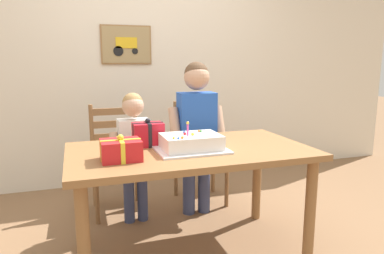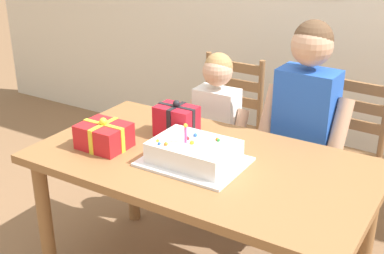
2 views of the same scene
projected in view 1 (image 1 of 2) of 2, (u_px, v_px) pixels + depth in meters
ground_plane at (190, 253)px, 2.42m from camera, size 20.00×20.00×0.00m
back_wall at (141, 60)px, 3.72m from camera, size 6.40×0.11×2.60m
dining_table at (190, 163)px, 2.30m from camera, size 1.54×0.85×0.73m
birthday_cake at (191, 143)px, 2.22m from camera, size 0.44×0.34×0.19m
gift_box_red_large at (121, 150)px, 2.01m from camera, size 0.23×0.19×0.15m
gift_box_beside_cake at (148, 134)px, 2.34m from camera, size 0.20×0.14×0.19m
chair_left at (117, 158)px, 3.04m from camera, size 0.42×0.42×0.92m
chair_right at (199, 151)px, 3.28m from camera, size 0.44×0.44×0.92m
child_older at (197, 123)px, 2.92m from camera, size 0.47×0.27×1.28m
child_younger at (134, 145)px, 2.79m from camera, size 0.38×0.22×1.05m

